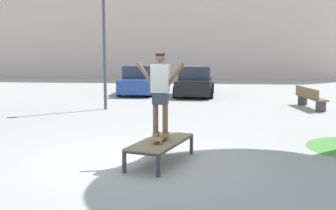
% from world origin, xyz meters
% --- Properties ---
extents(ground_plane, '(120.00, 120.00, 0.00)m').
position_xyz_m(ground_plane, '(0.00, 0.00, 0.00)').
color(ground_plane, '#A8A8A3').
extents(building_facade, '(31.34, 4.00, 11.39)m').
position_xyz_m(building_facade, '(-2.44, 26.37, 5.70)').
color(building_facade, beige).
rests_on(building_facade, ground).
extents(skate_box, '(1.27, 2.04, 0.46)m').
position_xyz_m(skate_box, '(0.43, -0.42, 0.41)').
color(skate_box, '#38383D').
rests_on(skate_box, ground).
extents(skateboard, '(0.29, 0.82, 0.09)m').
position_xyz_m(skateboard, '(0.42, -0.43, 0.54)').
color(skateboard, '#9E754C').
rests_on(skateboard, skate_box).
extents(skater, '(1.00, 0.31, 1.69)m').
position_xyz_m(skater, '(0.42, -0.43, 1.53)').
color(skater, brown).
rests_on(skater, skateboard).
extents(car_blue, '(1.99, 4.24, 1.50)m').
position_xyz_m(car_blue, '(-2.27, 12.89, 0.69)').
color(car_blue, '#28479E').
rests_on(car_blue, ground).
extents(car_black, '(2.00, 4.24, 1.50)m').
position_xyz_m(car_black, '(0.67, 12.38, 0.69)').
color(car_black, black).
rests_on(car_black, ground).
extents(park_bench, '(0.76, 2.44, 0.83)m').
position_xyz_m(park_bench, '(5.41, 8.13, 0.45)').
color(park_bench, brown).
rests_on(park_bench, ground).
extents(light_post, '(0.36, 0.36, 5.83)m').
position_xyz_m(light_post, '(-2.65, 7.05, 3.83)').
color(light_post, '#4C4C51').
rests_on(light_post, ground).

